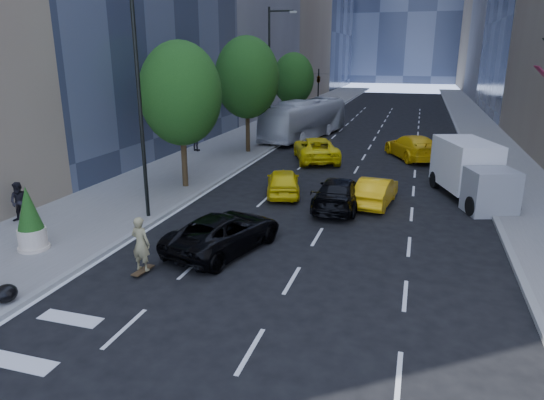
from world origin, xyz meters
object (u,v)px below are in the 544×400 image
(planter_shrub, at_px, (30,220))
(box_truck, at_px, (471,171))
(skateboarder, at_px, (141,247))
(black_sedan_lincoln, at_px, (224,232))
(city_bus, at_px, (305,119))
(black_sedan_mercedes, at_px, (339,193))

(planter_shrub, bearing_deg, box_truck, 37.05)
(skateboarder, xyz_separation_m, box_truck, (10.93, 12.16, 0.51))
(black_sedan_lincoln, relative_size, city_bus, 0.43)
(black_sedan_mercedes, relative_size, city_bus, 0.43)
(box_truck, bearing_deg, city_bus, 109.26)
(skateboarder, height_order, box_truck, box_truck)
(planter_shrub, bearing_deg, city_bus, 82.29)
(box_truck, bearing_deg, skateboarder, -150.27)
(box_truck, bearing_deg, black_sedan_mercedes, -169.33)
(skateboarder, relative_size, black_sedan_lincoln, 0.37)
(skateboarder, relative_size, city_bus, 0.16)
(city_bus, relative_size, planter_shrub, 4.88)
(skateboarder, bearing_deg, black_sedan_lincoln, -118.23)
(black_sedan_lincoln, bearing_deg, skateboarder, 72.01)
(black_sedan_lincoln, distance_m, planter_shrub, 6.90)
(black_sedan_mercedes, distance_m, planter_shrub, 12.91)
(skateboarder, bearing_deg, city_bus, -81.72)
(skateboarder, distance_m, black_sedan_lincoln, 3.21)
(black_sedan_lincoln, xyz_separation_m, black_sedan_mercedes, (3.20, 6.24, 0.02))
(skateboarder, bearing_deg, black_sedan_mercedes, -113.20)
(city_bus, distance_m, box_truck, 19.54)
(box_truck, bearing_deg, planter_shrub, -161.28)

